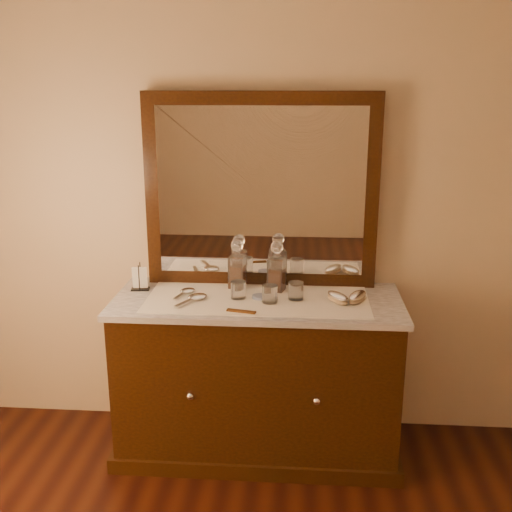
% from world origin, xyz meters
% --- Properties ---
extents(room_shell, '(8.50, 9.00, 2.80)m').
position_xyz_m(room_shell, '(0.00, 0.00, 1.40)').
color(room_shell, black).
rests_on(room_shell, ground).
extents(dresser_cabinet, '(1.40, 0.55, 0.82)m').
position_xyz_m(dresser_cabinet, '(0.00, 1.96, 0.41)').
color(dresser_cabinet, black).
rests_on(dresser_cabinet, floor).
extents(dresser_plinth, '(1.46, 0.59, 0.08)m').
position_xyz_m(dresser_plinth, '(0.00, 1.96, 0.04)').
color(dresser_plinth, black).
rests_on(dresser_plinth, floor).
extents(knob_left, '(0.04, 0.04, 0.04)m').
position_xyz_m(knob_left, '(-0.30, 1.67, 0.45)').
color(knob_left, silver).
rests_on(knob_left, dresser_cabinet).
extents(knob_right, '(0.04, 0.04, 0.04)m').
position_xyz_m(knob_right, '(0.30, 1.67, 0.45)').
color(knob_right, silver).
rests_on(knob_right, dresser_cabinet).
extents(marble_top, '(1.44, 0.59, 0.03)m').
position_xyz_m(marble_top, '(0.00, 1.96, 0.83)').
color(marble_top, silver).
rests_on(marble_top, dresser_cabinet).
extents(mirror_frame, '(1.20, 0.08, 1.00)m').
position_xyz_m(mirror_frame, '(0.00, 2.20, 1.35)').
color(mirror_frame, black).
rests_on(mirror_frame, marble_top).
extents(mirror_glass, '(1.06, 0.01, 0.86)m').
position_xyz_m(mirror_glass, '(0.00, 2.17, 1.35)').
color(mirror_glass, white).
rests_on(mirror_glass, marble_top).
extents(lace_runner, '(1.10, 0.45, 0.00)m').
position_xyz_m(lace_runner, '(0.00, 1.94, 0.85)').
color(lace_runner, silver).
rests_on(lace_runner, marble_top).
extents(pin_dish, '(0.10, 0.10, 0.01)m').
position_xyz_m(pin_dish, '(0.01, 1.95, 0.86)').
color(pin_dish, silver).
rests_on(pin_dish, lace_runner).
extents(comb, '(0.14, 0.06, 0.01)m').
position_xyz_m(comb, '(-0.06, 1.76, 0.86)').
color(comb, brown).
rests_on(comb, lace_runner).
extents(napkin_rack, '(0.10, 0.07, 0.14)m').
position_xyz_m(napkin_rack, '(-0.62, 2.04, 0.91)').
color(napkin_rack, black).
rests_on(napkin_rack, marble_top).
extents(decanter_left, '(0.09, 0.09, 0.26)m').
position_xyz_m(decanter_left, '(-0.12, 2.11, 0.95)').
color(decanter_left, brown).
rests_on(decanter_left, lace_runner).
extents(decanter_right, '(0.10, 0.10, 0.26)m').
position_xyz_m(decanter_right, '(0.09, 2.08, 0.96)').
color(decanter_right, brown).
rests_on(decanter_right, lace_runner).
extents(brush_near, '(0.13, 0.17, 0.04)m').
position_xyz_m(brush_near, '(0.40, 1.93, 0.88)').
color(brush_near, tan).
rests_on(brush_near, lace_runner).
extents(brush_far, '(0.13, 0.17, 0.04)m').
position_xyz_m(brush_far, '(0.49, 1.94, 0.88)').
color(brush_far, tan).
rests_on(brush_far, lace_runner).
extents(hand_mirror_outer, '(0.10, 0.19, 0.02)m').
position_xyz_m(hand_mirror_outer, '(-0.37, 2.00, 0.86)').
color(hand_mirror_outer, silver).
rests_on(hand_mirror_outer, lace_runner).
extents(hand_mirror_inner, '(0.15, 0.22, 0.02)m').
position_xyz_m(hand_mirror_inner, '(-0.31, 1.90, 0.86)').
color(hand_mirror_inner, silver).
rests_on(hand_mirror_inner, lace_runner).
extents(tumblers, '(0.36, 0.13, 0.09)m').
position_xyz_m(tumblers, '(0.05, 1.93, 0.90)').
color(tumblers, white).
rests_on(tumblers, lace_runner).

